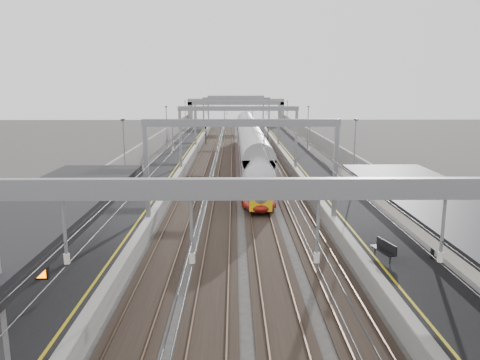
{
  "coord_description": "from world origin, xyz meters",
  "views": [
    {
      "loc": [
        -0.49,
        -8.65,
        9.7
      ],
      "look_at": [
        0.0,
        28.35,
        2.26
      ],
      "focal_mm": 35.0,
      "sensor_mm": 36.0,
      "label": 1
    }
  ],
  "objects_px": {
    "signal_green": "(206,131)",
    "bench": "(385,248)",
    "overbridge": "(236,106)",
    "train": "(250,150)"
  },
  "relations": [
    {
      "from": "overbridge",
      "to": "train",
      "type": "relative_size",
      "value": 0.44
    },
    {
      "from": "overbridge",
      "to": "signal_green",
      "type": "height_order",
      "value": "overbridge"
    },
    {
      "from": "train",
      "to": "bench",
      "type": "distance_m",
      "value": 34.4
    },
    {
      "from": "signal_green",
      "to": "bench",
      "type": "bearing_deg",
      "value": -77.44
    },
    {
      "from": "signal_green",
      "to": "overbridge",
      "type": "bearing_deg",
      "value": 80.23
    },
    {
      "from": "overbridge",
      "to": "train",
      "type": "distance_m",
      "value": 52.18
    },
    {
      "from": "train",
      "to": "signal_green",
      "type": "relative_size",
      "value": 14.24
    },
    {
      "from": "train",
      "to": "bench",
      "type": "relative_size",
      "value": 26.99
    },
    {
      "from": "overbridge",
      "to": "signal_green",
      "type": "relative_size",
      "value": 6.33
    },
    {
      "from": "overbridge",
      "to": "bench",
      "type": "distance_m",
      "value": 86.36
    }
  ]
}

